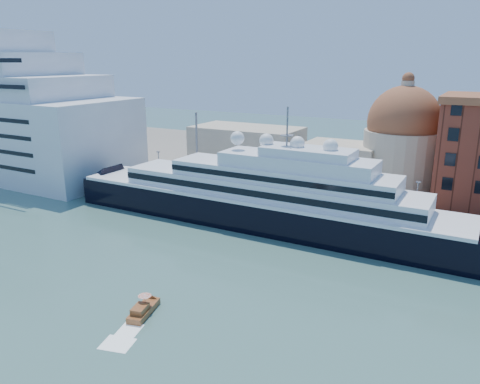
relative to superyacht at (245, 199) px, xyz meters
The scene contains 9 objects.
ground 23.56m from the superyacht, 85.53° to the right, with size 400.00×400.00×0.00m, color #39635E.
quay 11.71m from the superyacht, 80.73° to the left, with size 180.00×10.00×2.50m, color gray.
land 52.18m from the superyacht, 88.02° to the left, with size 260.00×72.00×2.00m, color slate.
quay_fence 6.96m from the superyacht, 74.56° to the left, with size 180.00×0.10×1.20m, color slate.
superyacht is the anchor object (origin of this frame).
service_barge 56.67m from the superyacht, behind, with size 13.35×6.26×2.89m.
water_taxi 39.12m from the superyacht, 81.78° to the right, with size 3.46×6.39×2.89m.
church 36.19m from the superyacht, 76.74° to the left, with size 66.00×18.00×25.50m.
lamp_posts 15.14m from the superyacht, 139.54° to the left, with size 120.80×2.40×18.00m.
Camera 1 is at (41.26, -57.29, 32.32)m, focal length 35.00 mm.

